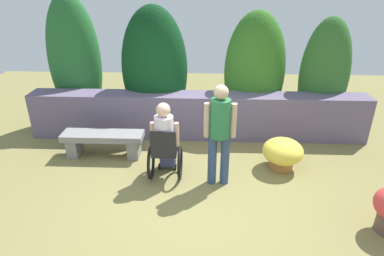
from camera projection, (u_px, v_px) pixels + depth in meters
The scene contains 7 objects.
ground_plane at pixel (194, 192), 5.14m from camera, with size 13.67×13.67×0.00m, color olive.
stone_retaining_wall at pixel (198, 116), 6.75m from camera, with size 6.79×0.52×0.92m, color slate.
hedge_backdrop at pixel (189, 69), 6.92m from camera, with size 6.33×1.10×2.80m.
stone_bench at pixel (103, 141), 6.06m from camera, with size 1.48×0.41×0.46m.
person_in_wheelchair at pixel (165, 143), 5.30m from camera, with size 0.53×0.66×1.33m.
person_standing_companion at pixel (220, 130), 4.99m from camera, with size 0.49×0.30×1.66m.
flower_pot_purple_near at pixel (283, 153), 5.67m from camera, with size 0.69×0.69×0.55m.
Camera 1 is at (0.14, -4.24, 3.08)m, focal length 30.86 mm.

